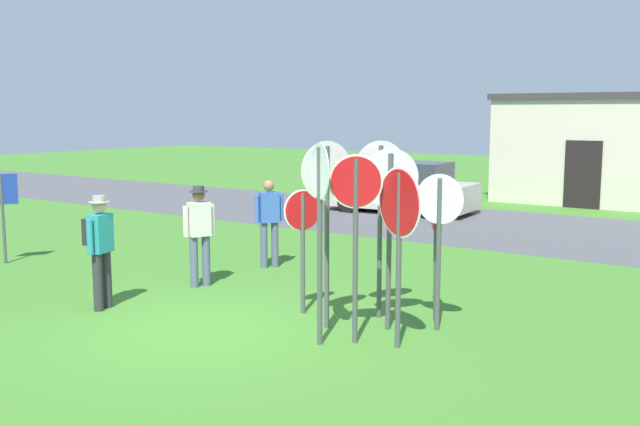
{
  "coord_description": "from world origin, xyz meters",
  "views": [
    {
      "loc": [
        6.86,
        -7.02,
        2.98
      ],
      "look_at": [
        0.08,
        2.81,
        1.3
      ],
      "focal_mm": 40.53,
      "sensor_mm": 36.0,
      "label": 1
    }
  ],
  "objects_px": {
    "person_holding_notes": "(269,219)",
    "stop_sign_leaning_left": "(399,224)",
    "parked_car_on_street": "(404,189)",
    "person_with_sunhat": "(199,228)",
    "stop_sign_low_front": "(436,232)",
    "info_panel_middle": "(2,202)",
    "stop_sign_center_cluster": "(327,200)",
    "stop_sign_far_back": "(439,226)",
    "stop_sign_tallest": "(303,231)",
    "stop_sign_rear_right": "(320,209)",
    "stop_sign_rear_left": "(356,217)",
    "person_in_teal": "(100,244)",
    "stop_sign_leaning_right": "(390,206)",
    "stop_sign_nearest": "(380,197)"
  },
  "relations": [
    {
      "from": "stop_sign_center_cluster",
      "to": "stop_sign_leaning_left",
      "type": "xyz_separation_m",
      "value": [
        1.22,
        -0.2,
        -0.19
      ]
    },
    {
      "from": "stop_sign_rear_left",
      "to": "stop_sign_center_cluster",
      "type": "bearing_deg",
      "value": 152.76
    },
    {
      "from": "stop_sign_rear_right",
      "to": "info_panel_middle",
      "type": "xyz_separation_m",
      "value": [
        -7.99,
        0.6,
        -0.54
      ]
    },
    {
      "from": "stop_sign_center_cluster",
      "to": "stop_sign_far_back",
      "type": "bearing_deg",
      "value": 29.99
    },
    {
      "from": "person_with_sunhat",
      "to": "info_panel_middle",
      "type": "relative_size",
      "value": 0.98
    },
    {
      "from": "stop_sign_far_back",
      "to": "person_holding_notes",
      "type": "relative_size",
      "value": 1.28
    },
    {
      "from": "stop_sign_leaning_left",
      "to": "parked_car_on_street",
      "type": "bearing_deg",
      "value": 117.69
    },
    {
      "from": "stop_sign_rear_left",
      "to": "person_holding_notes",
      "type": "relative_size",
      "value": 1.45
    },
    {
      "from": "stop_sign_far_back",
      "to": "person_with_sunhat",
      "type": "height_order",
      "value": "stop_sign_far_back"
    },
    {
      "from": "person_holding_notes",
      "to": "stop_sign_leaning_left",
      "type": "bearing_deg",
      "value": -33.15
    },
    {
      "from": "stop_sign_rear_right",
      "to": "stop_sign_nearest",
      "type": "xyz_separation_m",
      "value": [
        0.01,
        1.5,
        0.01
      ]
    },
    {
      "from": "stop_sign_center_cluster",
      "to": "stop_sign_rear_left",
      "type": "relative_size",
      "value": 1.06
    },
    {
      "from": "stop_sign_leaning_left",
      "to": "stop_sign_rear_right",
      "type": "bearing_deg",
      "value": -152.31
    },
    {
      "from": "stop_sign_rear_left",
      "to": "stop_sign_low_front",
      "type": "relative_size",
      "value": 1.28
    },
    {
      "from": "stop_sign_low_front",
      "to": "stop_sign_center_cluster",
      "type": "bearing_deg",
      "value": -132.96
    },
    {
      "from": "stop_sign_leaning_right",
      "to": "stop_sign_nearest",
      "type": "bearing_deg",
      "value": 131.98
    },
    {
      "from": "person_with_sunhat",
      "to": "person_in_teal",
      "type": "distance_m",
      "value": 1.91
    },
    {
      "from": "stop_sign_low_front",
      "to": "info_panel_middle",
      "type": "relative_size",
      "value": 1.08
    },
    {
      "from": "info_panel_middle",
      "to": "person_holding_notes",
      "type": "bearing_deg",
      "value": 30.6
    },
    {
      "from": "person_with_sunhat",
      "to": "person_in_teal",
      "type": "relative_size",
      "value": 1.0
    },
    {
      "from": "stop_sign_tallest",
      "to": "stop_sign_far_back",
      "type": "bearing_deg",
      "value": 10.29
    },
    {
      "from": "stop_sign_leaning_left",
      "to": "person_in_teal",
      "type": "distance_m",
      "value": 4.71
    },
    {
      "from": "parked_car_on_street",
      "to": "person_with_sunhat",
      "type": "distance_m",
      "value": 10.33
    },
    {
      "from": "stop_sign_rear_right",
      "to": "person_holding_notes",
      "type": "distance_m",
      "value": 4.84
    },
    {
      "from": "stop_sign_leaning_right",
      "to": "stop_sign_rear_left",
      "type": "relative_size",
      "value": 1.02
    },
    {
      "from": "stop_sign_center_cluster",
      "to": "stop_sign_tallest",
      "type": "xyz_separation_m",
      "value": [
        -0.69,
        0.4,
        -0.55
      ]
    },
    {
      "from": "person_with_sunhat",
      "to": "person_holding_notes",
      "type": "xyz_separation_m",
      "value": [
        0.03,
        1.88,
        -0.06
      ]
    },
    {
      "from": "person_holding_notes",
      "to": "info_panel_middle",
      "type": "relative_size",
      "value": 0.95
    },
    {
      "from": "stop_sign_rear_left",
      "to": "person_in_teal",
      "type": "bearing_deg",
      "value": -168.76
    },
    {
      "from": "stop_sign_leaning_right",
      "to": "stop_sign_leaning_left",
      "type": "relative_size",
      "value": 1.08
    },
    {
      "from": "stop_sign_leaning_right",
      "to": "stop_sign_nearest",
      "type": "relative_size",
      "value": 0.97
    },
    {
      "from": "stop_sign_rear_right",
      "to": "stop_sign_nearest",
      "type": "height_order",
      "value": "stop_sign_rear_right"
    },
    {
      "from": "stop_sign_leaning_left",
      "to": "stop_sign_rear_left",
      "type": "distance_m",
      "value": 0.57
    },
    {
      "from": "parked_car_on_street",
      "to": "stop_sign_nearest",
      "type": "height_order",
      "value": "stop_sign_nearest"
    },
    {
      "from": "stop_sign_leaning_left",
      "to": "person_holding_notes",
      "type": "xyz_separation_m",
      "value": [
        -4.33,
        2.83,
        -0.65
      ]
    },
    {
      "from": "person_holding_notes",
      "to": "stop_sign_rear_left",
      "type": "bearing_deg",
      "value": -38.19
    },
    {
      "from": "stop_sign_leaning_right",
      "to": "person_with_sunhat",
      "type": "xyz_separation_m",
      "value": [
        -3.89,
        0.36,
        -0.71
      ]
    },
    {
      "from": "stop_sign_far_back",
      "to": "person_with_sunhat",
      "type": "bearing_deg",
      "value": -179.81
    },
    {
      "from": "stop_sign_nearest",
      "to": "person_in_teal",
      "type": "xyz_separation_m",
      "value": [
        -3.7,
        -1.99,
        -0.76
      ]
    },
    {
      "from": "stop_sign_far_back",
      "to": "info_panel_middle",
      "type": "height_order",
      "value": "stop_sign_far_back"
    },
    {
      "from": "stop_sign_leaning_left",
      "to": "stop_sign_low_front",
      "type": "bearing_deg",
      "value": 95.67
    },
    {
      "from": "person_in_teal",
      "to": "info_panel_middle",
      "type": "relative_size",
      "value": 0.98
    },
    {
      "from": "stop_sign_rear_right",
      "to": "stop_sign_rear_left",
      "type": "bearing_deg",
      "value": 42.81
    },
    {
      "from": "stop_sign_low_front",
      "to": "info_panel_middle",
      "type": "xyz_separation_m",
      "value": [
        -8.73,
        -1.23,
        -0.07
      ]
    },
    {
      "from": "stop_sign_rear_left",
      "to": "person_with_sunhat",
      "type": "relative_size",
      "value": 1.41
    },
    {
      "from": "stop_sign_far_back",
      "to": "stop_sign_low_front",
      "type": "height_order",
      "value": "stop_sign_far_back"
    },
    {
      "from": "stop_sign_center_cluster",
      "to": "info_panel_middle",
      "type": "xyz_separation_m",
      "value": [
        -7.65,
        -0.06,
        -0.56
      ]
    },
    {
      "from": "stop_sign_center_cluster",
      "to": "info_panel_middle",
      "type": "height_order",
      "value": "stop_sign_center_cluster"
    },
    {
      "from": "stop_sign_tallest",
      "to": "stop_sign_rear_right",
      "type": "bearing_deg",
      "value": -45.59
    },
    {
      "from": "stop_sign_rear_left",
      "to": "person_holding_notes",
      "type": "distance_m",
      "value": 4.87
    }
  ]
}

